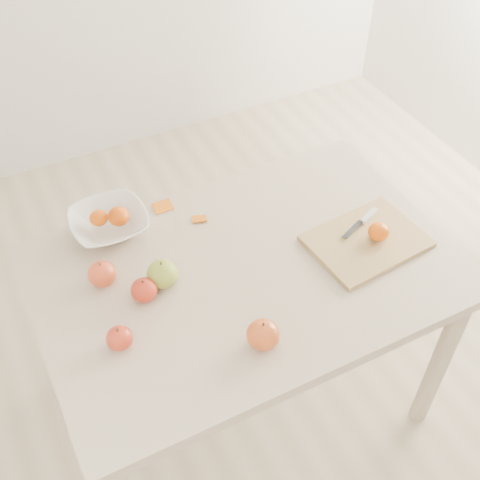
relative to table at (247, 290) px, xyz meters
name	(u,v)px	position (x,y,z in m)	size (l,w,h in m)	color
ground	(246,400)	(0.00, 0.00, -0.65)	(3.50, 3.50, 0.00)	#C6B293
table	(247,290)	(0.00, 0.00, 0.00)	(1.20, 0.80, 0.75)	beige
cutting_board	(366,241)	(0.36, -0.07, 0.11)	(0.33, 0.25, 0.02)	tan
board_tangerine	(379,232)	(0.39, -0.08, 0.14)	(0.06, 0.06, 0.05)	#D54507
fruit_bowl	(109,223)	(-0.30, 0.33, 0.13)	(0.23, 0.23, 0.06)	white
bowl_tangerine_near	(99,218)	(-0.33, 0.34, 0.15)	(0.06, 0.06, 0.05)	#D55C07
bowl_tangerine_far	(119,216)	(-0.27, 0.31, 0.16)	(0.07, 0.07, 0.06)	#D45007
orange_peel_a	(163,208)	(-0.12, 0.35, 0.10)	(0.06, 0.04, 0.00)	orange
orange_peel_b	(199,219)	(-0.04, 0.25, 0.10)	(0.04, 0.04, 0.00)	#CC610E
paring_knife	(366,218)	(0.41, 0.00, 0.12)	(0.16, 0.08, 0.01)	white
apple_green	(163,274)	(-0.24, 0.06, 0.14)	(0.09, 0.09, 0.08)	olive
apple_red_b	(144,290)	(-0.30, 0.03, 0.13)	(0.07, 0.07, 0.07)	maroon
apple_red_d	(119,338)	(-0.41, -0.09, 0.13)	(0.07, 0.07, 0.06)	maroon
apple_red_a	(102,274)	(-0.39, 0.14, 0.14)	(0.08, 0.08, 0.07)	#A60C13
apple_red_c	(263,335)	(-0.09, -0.25, 0.14)	(0.09, 0.09, 0.08)	#961906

